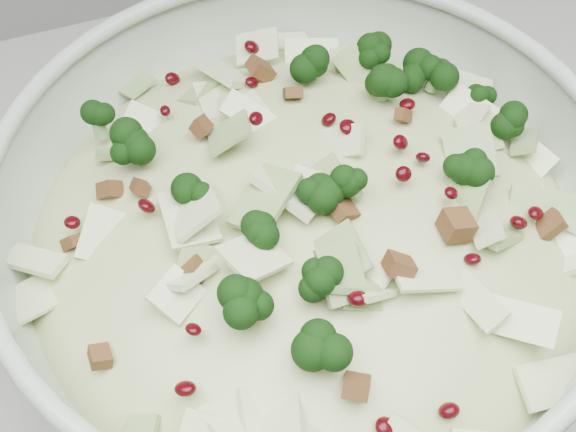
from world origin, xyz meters
name	(u,v)px	position (x,y,z in m)	size (l,w,h in m)	color
counter	(576,318)	(0.00, 1.70, 0.45)	(3.60, 0.60, 0.90)	#B1B0AC
mixing_bowl	(305,246)	(-0.44, 1.60, 0.98)	(0.50, 0.50, 0.16)	#B0C1B0
salad	(306,223)	(-0.44, 1.60, 1.01)	(0.47, 0.47, 0.16)	beige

